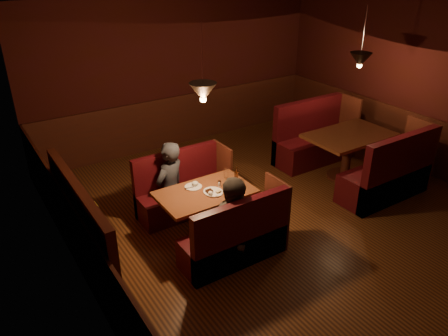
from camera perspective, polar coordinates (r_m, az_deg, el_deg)
room at (r=5.93m, az=7.60°, el=1.21°), size 6.02×7.02×2.92m
main_table at (r=5.93m, az=-2.33°, el=-4.34°), size 1.27×0.77×0.89m
main_bench_far at (r=6.59m, az=-5.42°, el=-3.25°), size 1.40×0.50×0.95m
main_bench_near at (r=5.55m, az=1.73°, el=-9.50°), size 1.40×0.50×0.95m
second_table at (r=7.70m, az=15.93°, el=2.84°), size 1.44×0.92×0.81m
second_bench_far at (r=8.34m, az=11.55°, el=3.42°), size 1.59×0.60×1.14m
second_bench_near at (r=7.35m, az=20.78°, el=-1.16°), size 1.59×0.60×1.14m
diner_a at (r=6.28m, az=-7.21°, el=-0.18°), size 0.66×0.56×1.53m
diner_b at (r=5.35m, az=1.68°, el=-5.29°), size 0.76×0.61×1.50m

